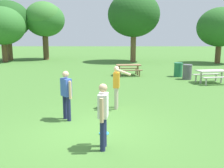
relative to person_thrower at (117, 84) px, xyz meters
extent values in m
plane|color=#447530|center=(-0.80, -2.25, -0.96)|extent=(120.00, 120.00, 0.00)
cylinder|color=#B7AD93|center=(0.00, 0.13, -0.55)|extent=(0.13, 0.13, 0.82)
cylinder|color=#B7AD93|center=(-0.03, -0.13, -0.55)|extent=(0.13, 0.13, 0.82)
cube|color=orange|center=(-0.01, 0.00, 0.15)|extent=(0.25, 0.40, 0.58)
sphere|color=beige|center=(-0.01, 0.00, 0.57)|extent=(0.21, 0.21, 0.21)
cylinder|color=beige|center=(0.01, 0.26, 0.10)|extent=(0.09, 0.09, 0.58)
cylinder|color=beige|center=(0.23, -0.28, 0.49)|extent=(0.58, 0.14, 0.28)
cylinder|color=#1E234C|center=(-0.35, -3.62, -0.55)|extent=(0.13, 0.13, 0.82)
cylinder|color=#1E234C|center=(-0.33, -3.36, -0.55)|extent=(0.13, 0.13, 0.82)
cube|color=white|center=(-0.34, -3.49, 0.15)|extent=(0.25, 0.40, 0.58)
sphere|color=tan|center=(-0.34, -3.49, 0.57)|extent=(0.21, 0.21, 0.21)
cylinder|color=tan|center=(-0.37, -3.75, 0.10)|extent=(0.09, 0.09, 0.58)
cylinder|color=tan|center=(-0.32, -3.23, 0.10)|extent=(0.09, 0.09, 0.58)
cylinder|color=#1E234C|center=(-1.74, -1.28, -0.55)|extent=(0.13, 0.13, 0.82)
cylinder|color=#1E234C|center=(-1.57, -1.47, -0.55)|extent=(0.13, 0.13, 0.82)
cube|color=#3856B7|center=(-1.66, -1.38, 0.15)|extent=(0.41, 0.43, 0.58)
sphere|color=tan|center=(-1.66, -1.38, 0.57)|extent=(0.21, 0.21, 0.21)
cylinder|color=tan|center=(-1.82, -1.18, 0.10)|extent=(0.09, 0.09, 0.58)
cylinder|color=tan|center=(-1.49, -1.57, 0.10)|extent=(0.09, 0.09, 0.58)
cylinder|color=#2D9EDB|center=(-0.37, -2.55, -0.95)|extent=(0.28, 0.28, 0.03)
cube|color=beige|center=(5.59, 5.21, -0.22)|extent=(1.81, 1.06, 0.06)
cube|color=#B6B2A8|center=(5.70, 4.64, -0.52)|extent=(1.72, 0.56, 0.05)
cube|color=#B6B2A8|center=(5.49, 5.78, -0.52)|extent=(1.72, 0.56, 0.05)
cylinder|color=#B6B2A8|center=(4.94, 5.09, -0.61)|extent=(0.11, 0.11, 0.71)
cylinder|color=#B6B2A8|center=(5.05, 4.52, -0.75)|extent=(0.09, 0.09, 0.41)
cylinder|color=#B6B2A8|center=(4.84, 5.66, -0.75)|extent=(0.09, 0.09, 0.41)
cylinder|color=#B6B2A8|center=(6.25, 5.33, -0.61)|extent=(0.11, 0.11, 0.71)
cylinder|color=#B6B2A8|center=(6.14, 5.90, -0.75)|extent=(0.09, 0.09, 0.41)
cube|color=olive|center=(0.86, 8.06, -0.22)|extent=(1.78, 0.97, 0.06)
cube|color=olive|center=(0.93, 7.49, -0.52)|extent=(1.72, 0.47, 0.05)
cube|color=olive|center=(0.79, 8.64, -0.52)|extent=(1.72, 0.47, 0.05)
cylinder|color=olive|center=(0.20, 7.98, -0.61)|extent=(0.11, 0.11, 0.71)
cylinder|color=olive|center=(0.27, 7.41, -0.75)|extent=(0.09, 0.09, 0.41)
cylinder|color=olive|center=(0.13, 8.56, -0.75)|extent=(0.09, 0.09, 0.41)
cylinder|color=olive|center=(1.52, 8.15, -0.61)|extent=(0.11, 0.11, 0.71)
cylinder|color=olive|center=(1.59, 7.57, -0.75)|extent=(0.09, 0.09, 0.41)
cylinder|color=olive|center=(1.44, 8.72, -0.75)|extent=(0.09, 0.09, 0.41)
cylinder|color=#515156|center=(4.55, 6.55, -0.51)|extent=(0.56, 0.56, 0.90)
cylinder|color=slate|center=(4.55, 6.55, -0.03)|extent=(0.59, 0.59, 0.06)
cylinder|color=#237047|center=(4.24, 7.61, -0.51)|extent=(0.56, 0.56, 0.90)
cylinder|color=#2E8657|center=(4.24, 7.61, -0.03)|extent=(0.59, 0.59, 0.06)
cylinder|color=brown|center=(-12.06, 18.82, 0.62)|extent=(0.56, 0.56, 3.17)
ellipsoid|color=#21511E|center=(-12.06, 18.82, 3.56)|extent=(4.91, 4.91, 4.18)
cylinder|color=brown|center=(-11.80, 16.86, 0.30)|extent=(0.54, 0.54, 2.52)
ellipsoid|color=#33702D|center=(-11.80, 16.86, 2.81)|extent=(4.58, 4.58, 3.90)
cylinder|color=#4C3823|center=(-8.25, 19.66, 0.91)|extent=(0.52, 0.52, 3.74)
ellipsoid|color=#3D7A33|center=(-8.25, 19.66, 3.89)|extent=(4.04, 4.04, 3.44)
cylinder|color=brown|center=(-8.21, 19.98, 0.70)|extent=(0.54, 0.54, 3.33)
ellipsoid|color=#33702D|center=(-8.21, 19.98, 3.61)|extent=(4.51, 4.51, 3.84)
cylinder|color=brown|center=(1.83, 17.53, 0.76)|extent=(0.58, 0.58, 3.44)
ellipsoid|color=#21511E|center=(1.83, 17.53, 3.97)|extent=(5.44, 5.44, 4.62)
cylinder|color=brown|center=(10.32, 16.07, 0.22)|extent=(0.54, 0.54, 2.36)
ellipsoid|color=#286023|center=(10.32, 16.07, 2.65)|extent=(4.52, 4.52, 3.84)
camera|label=1|loc=(-0.04, -9.20, 1.79)|focal=39.61mm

